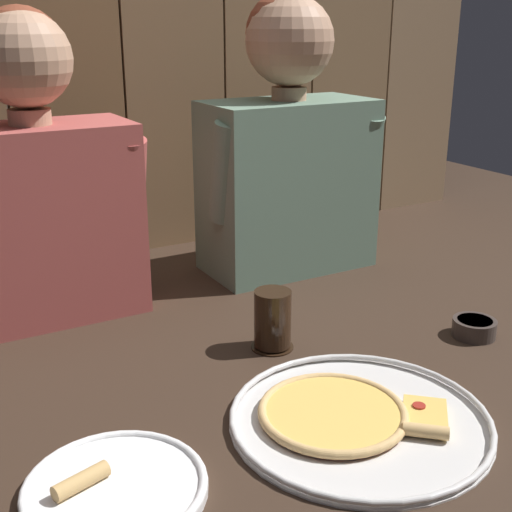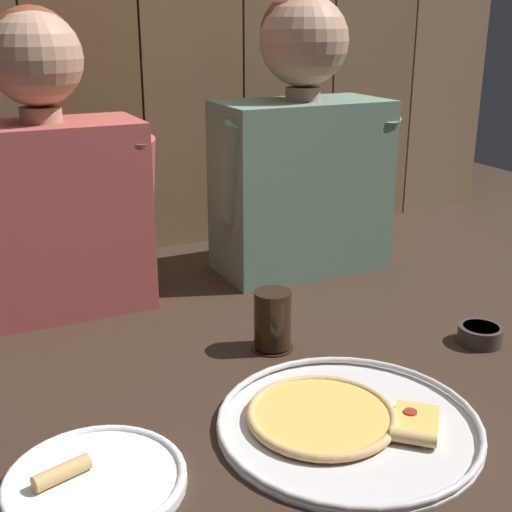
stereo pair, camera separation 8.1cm
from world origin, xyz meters
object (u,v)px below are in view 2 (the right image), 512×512
at_px(drinking_glass, 272,321).
at_px(dipping_bowl, 480,334).
at_px(diner_right, 302,145).
at_px(diner_left, 48,179).
at_px(dinner_plate, 95,480).
at_px(pizza_tray, 341,420).

height_order(drinking_glass, dipping_bowl, drinking_glass).
bearing_deg(diner_right, diner_left, -179.93).
relative_size(dinner_plate, dipping_bowl, 2.88).
bearing_deg(dipping_bowl, diner_right, 101.40).
relative_size(drinking_glass, dipping_bowl, 1.36).
bearing_deg(diner_left, diner_right, 0.07).
bearing_deg(pizza_tray, dinner_plate, 176.96).
xyz_separation_m(dipping_bowl, diner_right, (-0.10, 0.52, 0.28)).
relative_size(pizza_tray, dinner_plate, 1.65).
xyz_separation_m(pizza_tray, dinner_plate, (-0.37, 0.02, -0.00)).
distance_m(pizza_tray, diner_right, 0.76).
distance_m(dinner_plate, drinking_glass, 0.47).
distance_m(drinking_glass, diner_left, 0.53).
relative_size(drinking_glass, diner_left, 0.19).
height_order(pizza_tray, diner_right, diner_right).
xyz_separation_m(drinking_glass, diner_left, (-0.32, 0.36, 0.22)).
bearing_deg(dipping_bowl, dinner_plate, -172.17).
xyz_separation_m(diner_left, diner_right, (0.58, 0.00, 0.02)).
bearing_deg(diner_right, dinner_plate, -136.31).
distance_m(dinner_plate, dipping_bowl, 0.76).
bearing_deg(drinking_glass, dinner_plate, -146.88).
height_order(pizza_tray, dinner_plate, dinner_plate).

